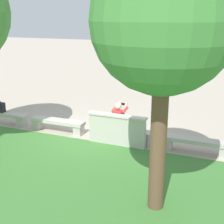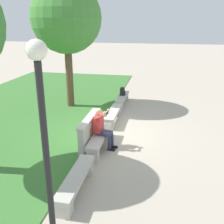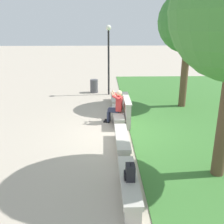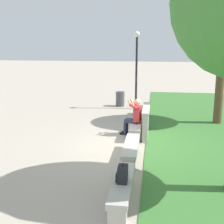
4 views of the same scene
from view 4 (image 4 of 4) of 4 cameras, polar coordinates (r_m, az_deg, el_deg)
The scene contains 11 objects.
ground_plane at distance 10.11m, azimuth 4.00°, elevation -6.10°, with size 80.00×80.00×0.00m, color #B2A593.
bench_main at distance 13.45m, azimuth 5.07°, elevation 0.07°, with size 2.03×0.40×0.45m.
bench_near at distance 11.15m, azimuth 4.44°, elevation -2.64°, with size 2.03×0.40×0.45m.
bench_mid at distance 8.89m, azimuth 3.50°, elevation -6.75°, with size 2.03×0.40×0.45m.
bench_far at distance 6.71m, azimuth 1.88°, elevation -13.58°, with size 2.03×0.40×0.45m.
backrest_wall_with_plaque at distance 11.08m, azimuth 6.22°, elevation -1.63°, with size 1.90×0.24×1.01m.
person_photographer at distance 11.00m, azimuth 4.08°, elevation -0.52°, with size 0.53×0.77×1.32m.
backpack at distance 6.51m, azimuth 1.90°, elevation -11.30°, with size 0.28×0.24×0.43m.
tree_left_background at distance 12.97m, azimuth 19.87°, elevation 14.52°, with size 2.71×2.71×5.20m.
trash_bin at distance 15.90m, azimuth 1.50°, elevation 2.41°, with size 0.44×0.44×0.75m, color #4C4C51.
lamp_post at distance 15.12m, azimuth 4.52°, elevation 9.70°, with size 0.28×0.28×3.71m.
Camera 4 is at (9.53, 0.61, 3.31)m, focal length 50.00 mm.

